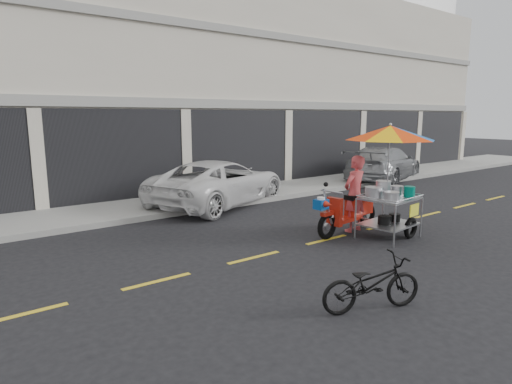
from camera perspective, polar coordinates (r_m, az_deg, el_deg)
ground at (r=9.63m, az=9.38°, el=-6.30°), size 90.00×90.00×0.00m
sidewalk at (r=13.87m, az=-7.24°, el=-0.84°), size 45.00×3.00×0.15m
shophouse_block at (r=19.49m, az=-7.79°, el=14.61°), size 36.00×8.11×10.40m
centerline at (r=9.63m, az=9.38°, el=-6.28°), size 42.00×0.10×0.01m
white_pickup at (r=13.10m, az=-4.90°, el=1.27°), size 5.43×3.96×1.37m
silver_pickup at (r=18.73m, az=16.64°, el=3.68°), size 5.34×3.48×1.44m
near_bicycle at (r=6.31m, az=15.17°, el=-11.70°), size 1.60×1.02×0.79m
food_vendor_rig at (r=9.96m, az=15.75°, el=3.43°), size 2.69×2.15×2.56m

